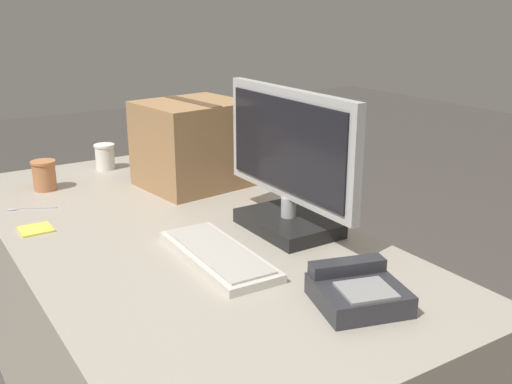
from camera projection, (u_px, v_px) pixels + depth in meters
The scene contains 9 objects.
office_desk at pixel (179, 335), 1.88m from camera, with size 1.80×0.90×0.72m.
monitor at pixel (289, 169), 1.70m from camera, with size 0.57×0.20×0.41m.
keyboard at pixel (220, 254), 1.55m from camera, with size 0.42×0.17×0.03m.
desk_phone at pixel (357, 291), 1.32m from camera, with size 0.23×0.23×0.08m.
paper_cup_left at pixel (105, 157), 2.37m from camera, with size 0.08×0.08×0.10m.
paper_cup_right at pixel (44, 175), 2.11m from camera, with size 0.09×0.09×0.11m.
spoon at pixel (23, 209), 1.93m from camera, with size 0.08×0.15×0.00m.
cardboard_box at pixel (193, 144), 2.14m from camera, with size 0.35×0.38×0.31m.
sticky_note_pad at pixel (36, 229), 1.75m from camera, with size 0.09×0.09×0.01m.
Camera 1 is at (1.52, -0.68, 1.36)m, focal length 42.00 mm.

